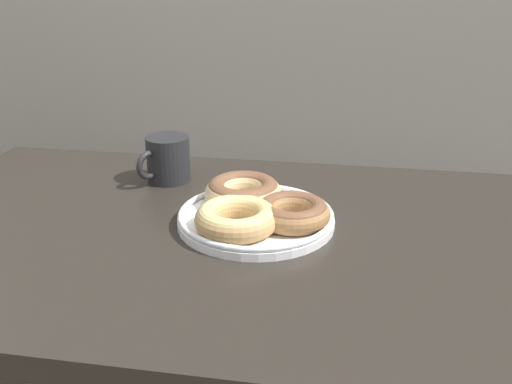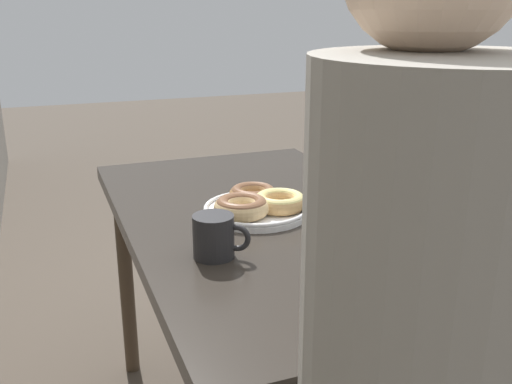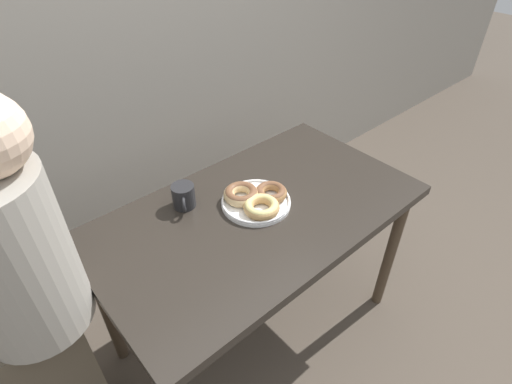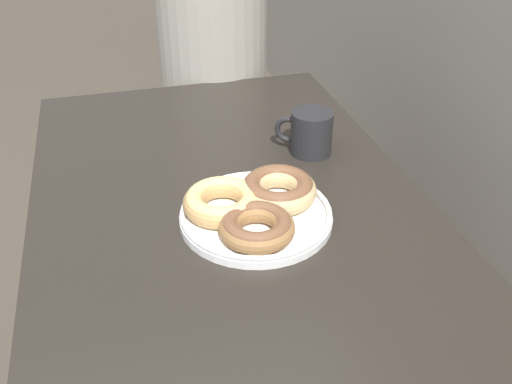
{
  "view_description": "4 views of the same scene",
  "coord_description": "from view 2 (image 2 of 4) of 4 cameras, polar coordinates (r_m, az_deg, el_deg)",
  "views": [
    {
      "loc": [
        0.17,
        -0.57,
        1.19
      ],
      "look_at": [
        0.02,
        0.31,
        0.83
      ],
      "focal_mm": 40.0,
      "sensor_mm": 36.0,
      "label": 1
    },
    {
      "loc": [
        -1.27,
        0.81,
        1.27
      ],
      "look_at": [
        0.02,
        0.31,
        0.83
      ],
      "focal_mm": 40.0,
      "sensor_mm": 36.0,
      "label": 2
    },
    {
      "loc": [
        -0.77,
        -0.58,
        1.77
      ],
      "look_at": [
        0.02,
        0.31,
        0.83
      ],
      "focal_mm": 28.0,
      "sensor_mm": 36.0,
      "label": 3
    },
    {
      "loc": [
        0.81,
        0.1,
        1.36
      ],
      "look_at": [
        0.02,
        0.31,
        0.83
      ],
      "focal_mm": 40.0,
      "sensor_mm": 36.0,
      "label": 4
    }
  ],
  "objects": [
    {
      "name": "donut_plate",
      "position": [
        1.46,
        0.13,
        -1.17
      ],
      "size": [
        0.27,
        0.29,
        0.06
      ],
      "color": "white",
      "rests_on": "dining_table"
    },
    {
      "name": "coffee_mug",
      "position": [
        1.21,
        -4.14,
        -4.39
      ],
      "size": [
        0.09,
        0.12,
        0.09
      ],
      "color": "#232326",
      "rests_on": "dining_table"
    },
    {
      "name": "dining_table",
      "position": [
        1.5,
        1.35,
        -5.26
      ],
      "size": [
        1.28,
        0.73,
        0.77
      ],
      "color": "#28231E",
      "rests_on": "ground_plane"
    }
  ]
}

